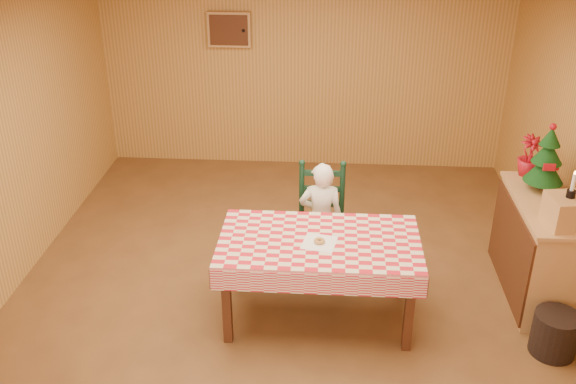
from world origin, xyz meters
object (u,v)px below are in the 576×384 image
Objects in this scene: ladder_chair at (321,221)px; dining_table at (319,248)px; crate at (567,211)px; storage_bin at (555,334)px; seated_child at (321,219)px; shelf_unit at (539,249)px; christmas_tree at (547,160)px.

dining_table is at bearing -90.00° from ladder_chair.
storage_bin is at bearing -98.12° from crate.
seated_child is 0.91× the size of shelf_unit.
christmas_tree is at bearing 20.87° from dining_table.
storage_bin is at bearing -30.67° from ladder_chair.
ladder_chair is 2.14m from crate.
ladder_chair is 1.96m from shelf_unit.
shelf_unit is at bearing -8.72° from ladder_chair.
dining_table is 2.14m from christmas_tree.
shelf_unit reaches higher than dining_table.
crate is at bearing 81.88° from storage_bin.
seated_child is 2.19m from storage_bin.
crate is at bearing 2.67° from dining_table.
shelf_unit is 4.13× the size of crate.
dining_table is 1.47× the size of seated_child.
seated_child is at bearing 161.77° from crate.
seated_child is at bearing -179.70° from christmas_tree.
shelf_unit is 3.45× the size of storage_bin.
ladder_chair reaches higher than shelf_unit.
christmas_tree is (1.94, 0.74, 0.52)m from dining_table.
shelf_unit is (1.93, 0.49, -0.22)m from dining_table.
christmas_tree reaches higher than storage_bin.
dining_table is 0.81m from ladder_chair.
dining_table is at bearing -177.33° from crate.
seated_child is 3.75× the size of crate.
crate is (1.94, 0.09, 0.37)m from dining_table.
crate is at bearing -90.00° from christmas_tree.
ladder_chair is at bearing 178.62° from christmas_tree.
ladder_chair is at bearing 149.33° from storage_bin.
seated_child reaches higher than storage_bin.
crate is (1.94, -0.70, 0.55)m from ladder_chair.
crate is at bearing -19.73° from ladder_chair.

